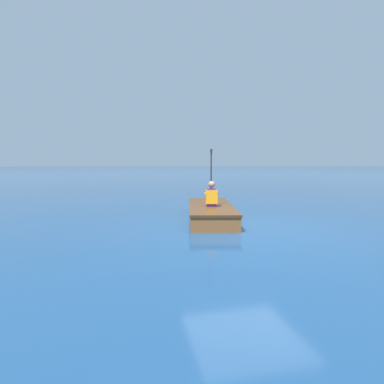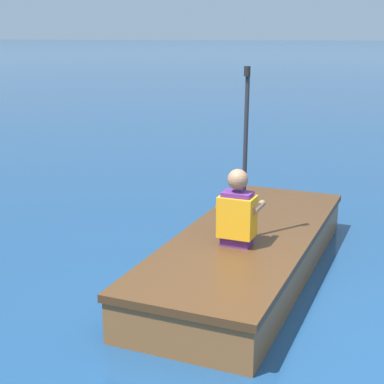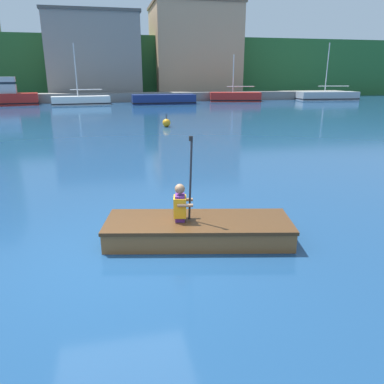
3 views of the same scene
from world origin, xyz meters
name	(u,v)px [view 3 (image 3 of 3)]	position (x,y,z in m)	size (l,w,h in m)	color
ground_plane	(118,259)	(0.00, 0.00, 0.00)	(300.00, 300.00, 0.00)	navy
shoreline_ridge	(104,68)	(0.00, 52.04, 3.59)	(120.00, 20.00, 7.18)	#28602D
waterfront_office_block_center	(95,58)	(-0.96, 43.93, 4.70)	(10.36, 12.06, 9.38)	gray
waterfront_apartment_right	(194,52)	(11.34, 44.26, 5.53)	(10.67, 9.19, 11.04)	tan
marina_dock	(106,97)	(0.00, 36.28, 0.45)	(55.43, 2.40, 0.90)	slate
moored_boat_dock_west_inner	(235,97)	(13.44, 33.66, 0.45)	(5.62, 2.98, 4.74)	red
moored_boat_dock_center_near	(81,101)	(-2.33, 32.35, 0.39)	(5.50, 2.15, 5.48)	white
moored_boat_dock_center_far	(327,96)	(24.34, 33.66, 0.44)	(6.80, 2.85, 6.04)	#9EA3A8
moored_boat_dock_east_inner	(164,100)	(5.44, 31.64, 0.43)	(6.12, 1.99, 0.92)	navy
moored_boat_outer_slip_west	(0,95)	(-9.60, 33.45, 0.90)	(6.95, 3.04, 2.56)	red
rowboat_foreground	(201,229)	(1.45, 0.40, 0.22)	(3.37, 1.75, 0.38)	brown
person_paddler	(181,204)	(1.11, 0.47, 0.68)	(0.38, 0.40, 1.45)	#592672
channel_buoy	(166,123)	(3.15, 15.16, 0.22)	(0.44, 0.44, 0.72)	orange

